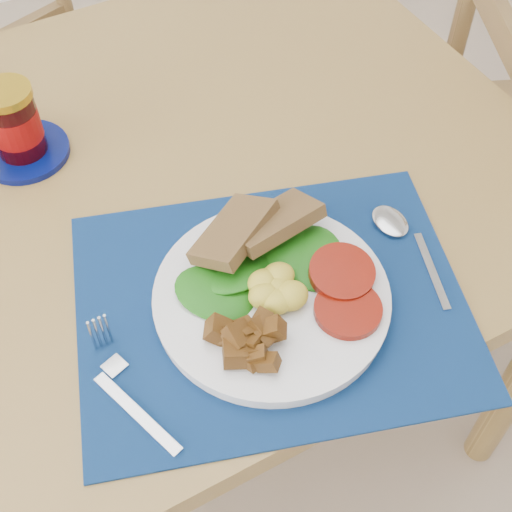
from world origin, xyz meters
The scene contains 7 objects.
ground centered at (0.00, 0.00, 0.00)m, with size 4.00×4.00×0.00m, color tan.
table centered at (0.00, 0.20, 0.67)m, with size 1.40×0.90×0.75m.
placemat centered at (0.17, -0.08, 0.75)m, with size 0.48×0.38×0.00m, color black.
breakfast_plate centered at (0.16, -0.08, 0.77)m, with size 0.29×0.29×0.07m.
fork centered at (-0.04, -0.10, 0.76)m, with size 0.06×0.19×0.00m.
spoon centered at (0.37, -0.07, 0.76)m, with size 0.05×0.18×0.01m.
jam_on_saucer centered at (-0.02, 0.33, 0.80)m, with size 0.13×0.13×0.12m.
Camera 1 is at (-0.09, -0.51, 1.49)m, focal length 50.00 mm.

